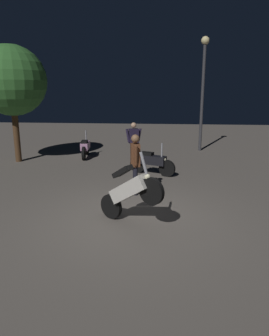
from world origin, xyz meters
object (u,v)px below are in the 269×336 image
motorcycle_white_foreground (130,191)px  motorcycle_black_parked_right (152,162)px  person_rider_beside (134,139)px  streetlamp_far (203,80)px  person_bystander_far (135,159)px  motorcycle_pink_parked_left (85,147)px

motorcycle_white_foreground → motorcycle_black_parked_right: bearing=119.3°
person_rider_beside → streetlamp_far: 4.58m
person_bystander_far → motorcycle_pink_parked_left: bearing=108.6°
person_rider_beside → motorcycle_black_parked_right: bearing=179.6°
person_rider_beside → streetlamp_far: (2.90, 2.71, 2.30)m
motorcycle_black_parked_right → person_bystander_far: 2.20m
motorcycle_black_parked_right → streetlamp_far: bearing=88.0°
motorcycle_white_foreground → person_bystander_far: size_ratio=0.98×
motorcycle_pink_parked_left → streetlamp_far: streetlamp_far is taller
motorcycle_white_foreground → person_rider_beside: bearing=128.3°
streetlamp_far → person_bystander_far: bearing=-110.5°
motorcycle_white_foreground → motorcycle_black_parked_right: 4.13m
motorcycle_pink_parked_left → motorcycle_black_parked_right: 3.86m
motorcycle_white_foreground → streetlamp_far: size_ratio=0.32×
motorcycle_black_parked_right → person_bystander_far: size_ratio=0.94×
motorcycle_black_parked_right → person_bystander_far: (-0.38, -2.10, 0.55)m
motorcycle_white_foreground → motorcycle_pink_parked_left: size_ratio=0.98×
motorcycle_pink_parked_left → person_rider_beside: 2.29m
motorcycle_pink_parked_left → person_bystander_far: 5.30m
motorcycle_black_parked_right → streetlamp_far: 5.73m
person_rider_beside → streetlamp_far: size_ratio=0.31×
motorcycle_pink_parked_left → person_bystander_far: bearing=-157.5°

